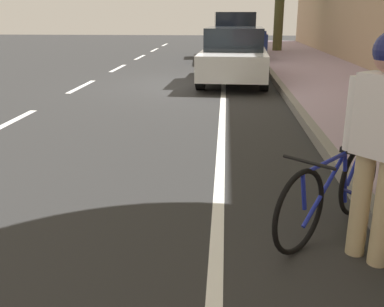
{
  "coord_description": "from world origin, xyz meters",
  "views": [
    {
      "loc": [
        0.76,
        -12.1,
        1.88
      ],
      "look_at": [
        0.55,
        -9.36,
        1.01
      ],
      "focal_mm": 41.19,
      "sensor_mm": 36.0,
      "label": 1
    }
  ],
  "objects_px": {
    "bicycle_at_curb": "(332,192)",
    "parked_sedan_white_second": "(234,56)",
    "parked_pickup_dark_blue_mid": "(235,38)",
    "fire_hydrant": "(265,42)"
  },
  "relations": [
    {
      "from": "bicycle_at_curb",
      "to": "fire_hydrant",
      "type": "height_order",
      "value": "fire_hydrant"
    },
    {
      "from": "parked_pickup_dark_blue_mid",
      "to": "bicycle_at_curb",
      "type": "bearing_deg",
      "value": -87.94
    },
    {
      "from": "parked_sedan_white_second",
      "to": "fire_hydrant",
      "type": "relative_size",
      "value": 5.32
    },
    {
      "from": "fire_hydrant",
      "to": "bicycle_at_curb",
      "type": "bearing_deg",
      "value": -92.84
    },
    {
      "from": "parked_sedan_white_second",
      "to": "bicycle_at_curb",
      "type": "bearing_deg",
      "value": -85.36
    },
    {
      "from": "bicycle_at_curb",
      "to": "fire_hydrant",
      "type": "relative_size",
      "value": 1.62
    },
    {
      "from": "bicycle_at_curb",
      "to": "parked_sedan_white_second",
      "type": "bearing_deg",
      "value": 94.64
    },
    {
      "from": "parked_sedan_white_second",
      "to": "bicycle_at_curb",
      "type": "height_order",
      "value": "parked_sedan_white_second"
    },
    {
      "from": "parked_sedan_white_second",
      "to": "fire_hydrant",
      "type": "height_order",
      "value": "parked_sedan_white_second"
    },
    {
      "from": "parked_sedan_white_second",
      "to": "parked_pickup_dark_blue_mid",
      "type": "distance_m",
      "value": 6.86
    }
  ]
}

